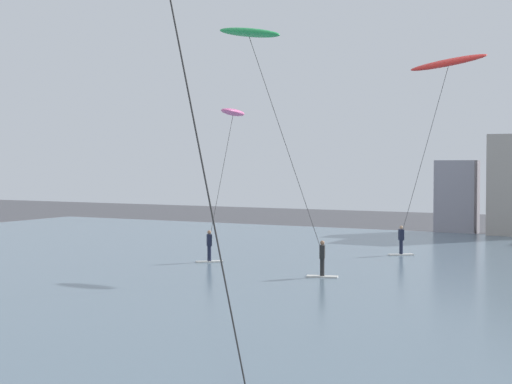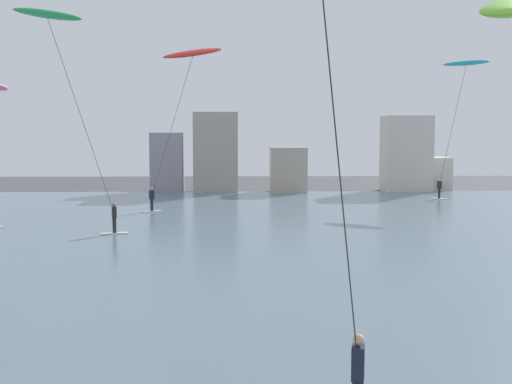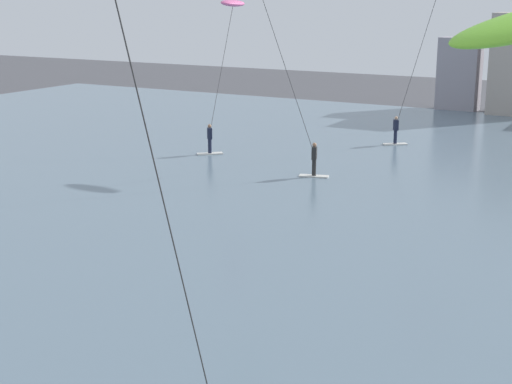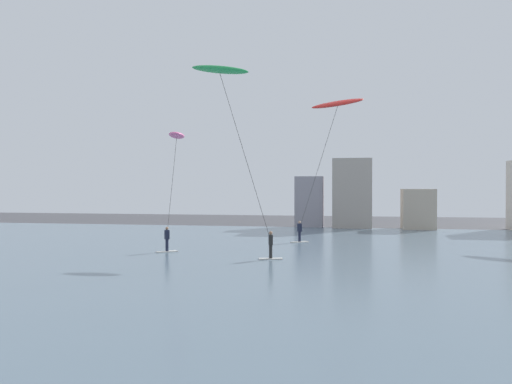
# 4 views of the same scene
# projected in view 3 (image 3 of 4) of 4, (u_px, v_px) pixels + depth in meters

# --- Properties ---
(water_bay) EXTENTS (84.00, 52.00, 0.10)m
(water_bay) POSITION_uv_depth(u_px,v_px,m) (401.00, 194.00, 33.47)
(water_bay) COLOR slate
(water_bay) RESTS_ON ground
(kitesurfer_pink) EXTENTS (2.26, 5.92, 8.21)m
(kitesurfer_pink) POSITION_uv_depth(u_px,v_px,m) (231.00, 14.00, 42.73)
(kitesurfer_pink) COLOR silver
(kitesurfer_pink) RESTS_ON water_bay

